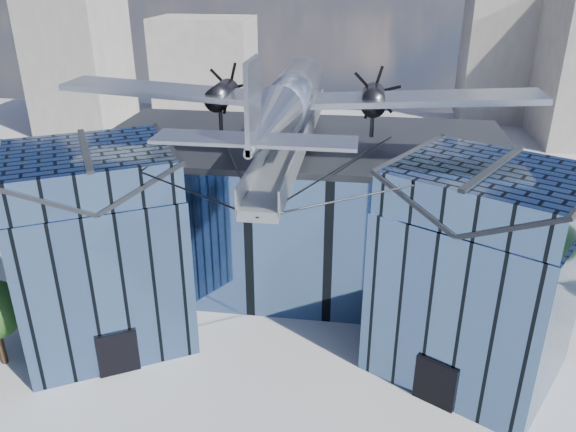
# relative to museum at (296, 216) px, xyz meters

# --- Properties ---
(ground_plane) EXTENTS (120.00, 120.00, 0.00)m
(ground_plane) POSITION_rel_museum_xyz_m (-0.00, -5.82, -5.54)
(ground_plane) COLOR gray
(museum) EXTENTS (32.88, 24.50, 17.60)m
(museum) POSITION_rel_museum_xyz_m (0.00, 0.00, 0.00)
(museum) COLOR #46648F
(museum) RESTS_ON ground
(bg_towers) EXTENTS (77.00, 24.50, 26.00)m
(bg_towers) POSITION_rel_museum_xyz_m (1.45, 44.67, 4.47)
(bg_towers) COLOR gray
(bg_towers) RESTS_ON ground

